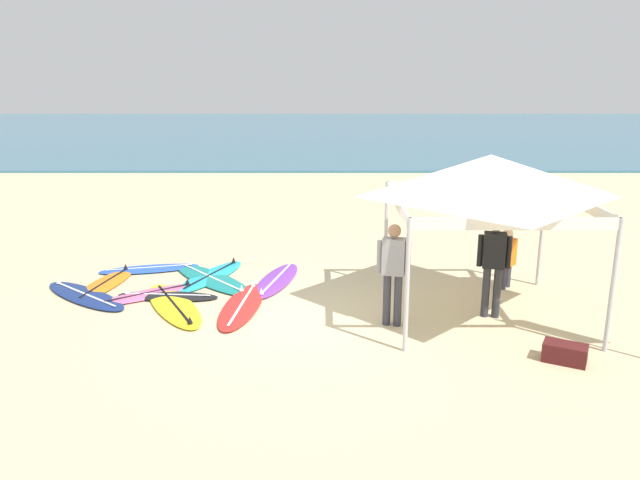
{
  "coord_description": "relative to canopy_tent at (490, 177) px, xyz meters",
  "views": [
    {
      "loc": [
        0.12,
        -9.71,
        4.04
      ],
      "look_at": [
        0.1,
        1.49,
        1.0
      ],
      "focal_mm": 34.84,
      "sensor_mm": 36.0,
      "label": 1
    }
  ],
  "objects": [
    {
      "name": "surfboard_pink",
      "position": [
        -5.96,
        0.86,
        -2.35
      ],
      "size": [
        1.87,
        1.54,
        0.19
      ],
      "color": "pink",
      "rests_on": "ground"
    },
    {
      "name": "surfboard_black",
      "position": [
        -5.59,
        0.76,
        -2.35
      ],
      "size": [
        1.92,
        0.65,
        0.19
      ],
      "color": "black",
      "rests_on": "ground"
    },
    {
      "name": "surfboard_yellow",
      "position": [
        -5.37,
        0.29,
        -2.35
      ],
      "size": [
        1.75,
        2.5,
        0.19
      ],
      "color": "yellow",
      "rests_on": "ground"
    },
    {
      "name": "person_orange",
      "position": [
        0.81,
        1.33,
        -1.73
      ],
      "size": [
        0.41,
        0.42,
        1.2
      ],
      "color": "#383842",
      "rests_on": "ground"
    },
    {
      "name": "canopy_tent",
      "position": [
        0.0,
        0.0,
        0.0
      ],
      "size": [
        3.12,
        3.12,
        2.75
      ],
      "color": "#B7B7BC",
      "rests_on": "ground"
    },
    {
      "name": "surfboard_teal",
      "position": [
        -4.92,
        1.73,
        -2.35
      ],
      "size": [
        2.18,
        2.35,
        0.19
      ],
      "color": "#19847F",
      "rests_on": "ground"
    },
    {
      "name": "person_black",
      "position": [
        0.13,
        -0.14,
        -1.4
      ],
      "size": [
        0.54,
        0.29,
        1.71
      ],
      "color": "#2D2D33",
      "rests_on": "ground"
    },
    {
      "name": "gear_bag_near_tent",
      "position": [
        0.75,
        -1.86,
        -2.25
      ],
      "size": [
        0.68,
        0.56,
        0.28
      ],
      "primitive_type": "cube",
      "rotation": [
        0.0,
        0.0,
        2.66
      ],
      "color": "#4C1919",
      "rests_on": "ground"
    },
    {
      "name": "surfboard_blue",
      "position": [
        -6.35,
        2.41,
        -2.35
      ],
      "size": [
        2.12,
        1.02,
        0.19
      ],
      "color": "blue",
      "rests_on": "ground"
    },
    {
      "name": "surfboard_cyan",
      "position": [
        -4.98,
        1.94,
        -2.35
      ],
      "size": [
        1.41,
        2.24,
        0.19
      ],
      "color": "#23B2CC",
      "rests_on": "ground"
    },
    {
      "name": "surfboard_orange",
      "position": [
        -6.98,
        1.45,
        -2.35
      ],
      "size": [
        0.94,
        2.13,
        0.19
      ],
      "color": "orange",
      "rests_on": "ground"
    },
    {
      "name": "surfboard_purple",
      "position": [
        -3.64,
        1.67,
        -2.35
      ],
      "size": [
        1.11,
        2.3,
        0.19
      ],
      "color": "purple",
      "rests_on": "ground"
    },
    {
      "name": "sea",
      "position": [
        -2.88,
        33.43,
        -2.34
      ],
      "size": [
        80.0,
        36.0,
        0.1
      ],
      "primitive_type": "cube",
      "color": "#386B84",
      "rests_on": "ground"
    },
    {
      "name": "ground_plane",
      "position": [
        -2.88,
        -0.32,
        -2.39
      ],
      "size": [
        80.0,
        80.0,
        0.0
      ],
      "primitive_type": "plane",
      "color": "beige"
    },
    {
      "name": "surfboard_navy",
      "position": [
        -7.13,
        0.79,
        -2.35
      ],
      "size": [
        2.21,
        1.98,
        0.19
      ],
      "color": "navy",
      "rests_on": "ground"
    },
    {
      "name": "person_grey",
      "position": [
        -1.58,
        -0.5,
        -1.4
      ],
      "size": [
        0.54,
        0.3,
        1.71
      ],
      "color": "#383842",
      "rests_on": "ground"
    },
    {
      "name": "surfboard_red",
      "position": [
        -4.15,
        0.28,
        -2.35
      ],
      "size": [
        0.87,
        2.39,
        0.19
      ],
      "color": "red",
      "rests_on": "ground"
    }
  ]
}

